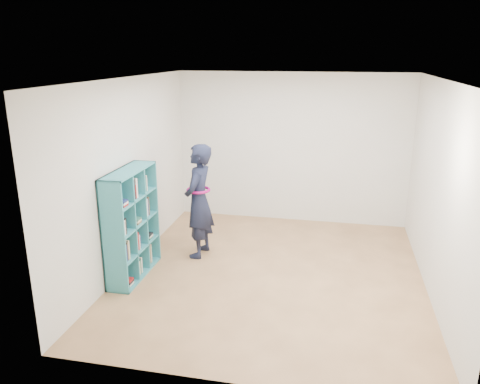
# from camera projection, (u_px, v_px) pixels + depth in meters

# --- Properties ---
(floor) EXTENTS (4.50, 4.50, 0.00)m
(floor) POSITION_uv_depth(u_px,v_px,m) (272.00, 274.00, 6.39)
(floor) COLOR brown
(floor) RESTS_ON ground
(ceiling) EXTENTS (4.50, 4.50, 0.00)m
(ceiling) POSITION_uv_depth(u_px,v_px,m) (276.00, 79.00, 5.64)
(ceiling) COLOR white
(ceiling) RESTS_ON wall_back
(wall_left) EXTENTS (0.02, 4.50, 2.60)m
(wall_left) POSITION_uv_depth(u_px,v_px,m) (129.00, 175.00, 6.41)
(wall_left) COLOR silver
(wall_left) RESTS_ON floor
(wall_right) EXTENTS (0.02, 4.50, 2.60)m
(wall_right) POSITION_uv_depth(u_px,v_px,m) (439.00, 192.00, 5.62)
(wall_right) COLOR silver
(wall_right) RESTS_ON floor
(wall_back) EXTENTS (4.00, 0.02, 2.60)m
(wall_back) POSITION_uv_depth(u_px,v_px,m) (292.00, 149.00, 8.12)
(wall_back) COLOR silver
(wall_back) RESTS_ON floor
(wall_front) EXTENTS (4.00, 0.02, 2.60)m
(wall_front) POSITION_uv_depth(u_px,v_px,m) (236.00, 254.00, 3.91)
(wall_front) COLOR silver
(wall_front) RESTS_ON floor
(bookshelf) EXTENTS (0.32, 1.10, 1.47)m
(bookshelf) POSITION_uv_depth(u_px,v_px,m) (130.00, 226.00, 6.19)
(bookshelf) COLOR teal
(bookshelf) RESTS_ON floor
(person) EXTENTS (0.44, 0.63, 1.68)m
(person) POSITION_uv_depth(u_px,v_px,m) (199.00, 201.00, 6.78)
(person) COLOR black
(person) RESTS_ON floor
(smartphone) EXTENTS (0.01, 0.08, 0.12)m
(smartphone) POSITION_uv_depth(u_px,v_px,m) (190.00, 191.00, 6.86)
(smartphone) COLOR silver
(smartphone) RESTS_ON person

